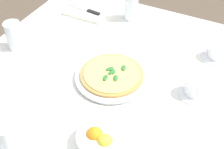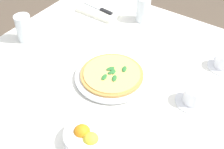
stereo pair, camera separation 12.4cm
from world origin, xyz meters
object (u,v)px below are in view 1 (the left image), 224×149
at_px(water_glass_left_edge, 131,9).
at_px(napkin_folded, 86,12).
at_px(citrus_bowl, 99,139).
at_px(pizza_plate, 112,76).
at_px(water_glass_far_left, 14,37).
at_px(dinner_knife, 86,10).
at_px(coffee_cup_center_back, 217,52).
at_px(pizza, 112,73).
at_px(water_glass_near_right, 8,137).
at_px(coffee_cup_far_right, 195,88).

height_order(water_glass_left_edge, napkin_folded, water_glass_left_edge).
bearing_deg(water_glass_left_edge, citrus_bowl, 106.69).
xyz_separation_m(pizza_plate, water_glass_far_left, (0.49, 0.01, 0.05)).
distance_m(water_glass_left_edge, dinner_knife, 0.24).
xyz_separation_m(coffee_cup_center_back, water_glass_far_left, (0.84, 0.34, 0.03)).
height_order(pizza, water_glass_far_left, water_glass_far_left).
xyz_separation_m(coffee_cup_center_back, napkin_folded, (0.70, -0.06, -0.02)).
bearing_deg(water_glass_left_edge, water_glass_far_left, 51.34).
relative_size(coffee_cup_center_back, water_glass_left_edge, 1.02).
relative_size(water_glass_near_right, dinner_knife, 0.53).
bearing_deg(citrus_bowl, coffee_cup_center_back, -111.05).
relative_size(water_glass_far_left, napkin_folded, 0.59).
height_order(pizza_plate, water_glass_far_left, water_glass_far_left).
bearing_deg(dinner_knife, pizza, 137.77).
bearing_deg(pizza, coffee_cup_center_back, -137.11).
bearing_deg(pizza, napkin_folded, -47.86).
relative_size(pizza, dinner_knife, 1.31).
xyz_separation_m(coffee_cup_center_back, water_glass_left_edge, (0.47, -0.12, 0.02)).
relative_size(pizza, water_glass_left_edge, 2.01).
bearing_deg(pizza, citrus_bowl, 109.32).
relative_size(coffee_cup_far_right, napkin_folded, 0.60).
height_order(coffee_cup_far_right, citrus_bowl, coffee_cup_far_right).
height_order(pizza_plate, citrus_bowl, citrus_bowl).
height_order(water_glass_far_left, napkin_folded, water_glass_far_left).
distance_m(coffee_cup_far_right, napkin_folded, 0.74).
relative_size(coffee_cup_far_right, water_glass_far_left, 1.02).
relative_size(dinner_knife, citrus_bowl, 1.31).
bearing_deg(pizza, coffee_cup_far_right, -168.99).
relative_size(water_glass_far_left, dinner_knife, 0.66).
relative_size(coffee_cup_center_back, napkin_folded, 0.59).
bearing_deg(pizza_plate, water_glass_near_right, 71.21).
xyz_separation_m(pizza, water_glass_far_left, (0.49, 0.01, 0.03)).
bearing_deg(water_glass_far_left, pizza_plate, -178.50).
bearing_deg(coffee_cup_center_back, citrus_bowl, 68.95).
distance_m(water_glass_left_edge, napkin_folded, 0.24).
height_order(coffee_cup_far_right, napkin_folded, coffee_cup_far_right).
bearing_deg(pizza_plate, coffee_cup_center_back, -137.13).
height_order(pizza, water_glass_near_right, water_glass_near_right).
relative_size(coffee_cup_center_back, dinner_knife, 0.67).
bearing_deg(coffee_cup_far_right, water_glass_near_right, 46.79).
distance_m(water_glass_left_edge, citrus_bowl, 0.79).
relative_size(water_glass_near_right, citrus_bowl, 0.70).
distance_m(pizza, water_glass_near_right, 0.47).
distance_m(pizza, coffee_cup_center_back, 0.48).
bearing_deg(water_glass_far_left, citrus_bowl, 153.66).
relative_size(water_glass_left_edge, water_glass_far_left, 0.99).
bearing_deg(pizza_plate, water_glass_left_edge, -75.17).
relative_size(pizza, water_glass_near_right, 2.45).
relative_size(coffee_cup_far_right, citrus_bowl, 0.88).
xyz_separation_m(water_glass_near_right, dinner_knife, (0.20, -0.83, -0.02)).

